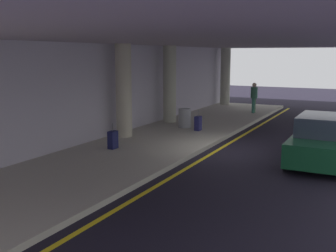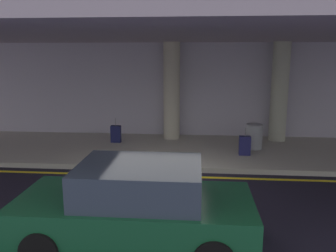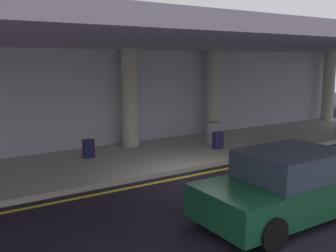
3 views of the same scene
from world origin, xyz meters
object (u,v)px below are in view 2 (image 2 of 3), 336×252
object	(u,v)px
suitcase_upright_secondary	(116,134)
support_column_left_mid	(172,91)
support_column_center	(279,92)
suitcase_upright_primary	(245,146)
trash_bin_steel	(254,136)
car_dark_green	(136,207)

from	to	relation	value
suitcase_upright_secondary	support_column_left_mid	bearing A→B (deg)	18.77
support_column_center	suitcase_upright_primary	size ratio (longest dim) A/B	4.06
support_column_left_mid	trash_bin_steel	size ratio (longest dim) A/B	4.29
support_column_center	suitcase_upright_primary	world-z (taller)	support_column_center
suitcase_upright_primary	suitcase_upright_secondary	bearing A→B (deg)	-167.28
support_column_center	trash_bin_steel	distance (m)	2.18
support_column_left_mid	suitcase_upright_primary	world-z (taller)	support_column_left_mid
car_dark_green	suitcase_upright_primary	size ratio (longest dim) A/B	4.56
car_dark_green	support_column_left_mid	bearing A→B (deg)	86.97
support_column_center	car_dark_green	xyz separation A→B (m)	(-4.05, -7.53, -1.26)
support_column_left_mid	car_dark_green	world-z (taller)	support_column_left_mid
trash_bin_steel	suitcase_upright_secondary	bearing A→B (deg)	174.65
suitcase_upright_secondary	trash_bin_steel	xyz separation A→B (m)	(4.95, -0.46, 0.11)
support_column_left_mid	trash_bin_steel	xyz separation A→B (m)	(2.95, -1.29, -1.40)
support_column_center	trash_bin_steel	size ratio (longest dim) A/B	4.29
trash_bin_steel	support_column_center	bearing A→B (deg)	50.91
support_column_left_mid	suitcase_upright_secondary	bearing A→B (deg)	-157.52
car_dark_green	suitcase_upright_primary	distance (m)	6.00
suitcase_upright_secondary	trash_bin_steel	distance (m)	4.97
support_column_left_mid	support_column_center	size ratio (longest dim) A/B	1.00
car_dark_green	suitcase_upright_secondary	world-z (taller)	car_dark_green
car_dark_green	trash_bin_steel	xyz separation A→B (m)	(3.00, 6.24, -0.14)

